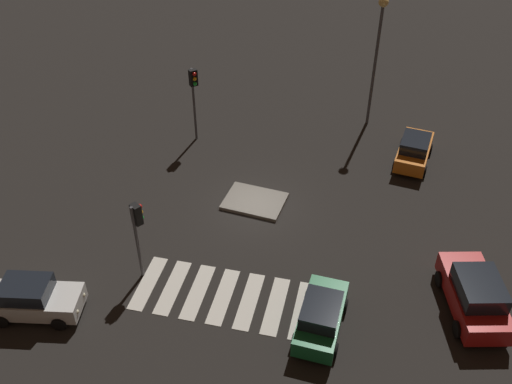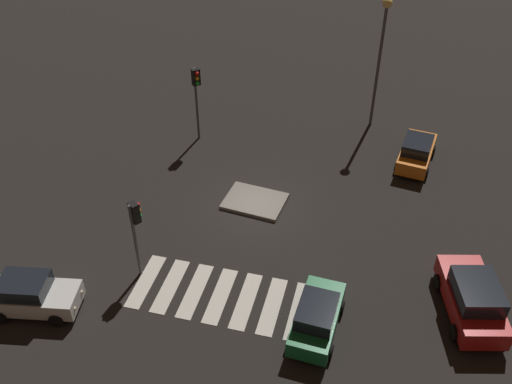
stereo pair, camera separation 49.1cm
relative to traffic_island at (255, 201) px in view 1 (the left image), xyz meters
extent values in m
plane|color=black|center=(0.16, -0.36, -0.09)|extent=(80.00, 80.00, 0.00)
cube|color=gray|center=(0.00, 0.00, 0.00)|extent=(3.28, 2.60, 0.18)
cube|color=#196B38|center=(4.46, -7.29, 0.56)|extent=(1.82, 3.83, 0.77)
cube|color=black|center=(4.44, -7.52, 1.25)|extent=(1.57, 2.00, 0.62)
cylinder|color=black|center=(3.74, -6.09, 0.21)|extent=(0.25, 0.61, 0.60)
cylinder|color=black|center=(5.31, -6.18, 0.21)|extent=(0.25, 0.61, 0.60)
cylinder|color=black|center=(3.60, -8.41, 0.21)|extent=(0.25, 0.61, 0.60)
cylinder|color=black|center=(5.18, -8.50, 0.21)|extent=(0.25, 0.61, 0.60)
sphere|color=#F2EABF|center=(4.13, -5.44, 0.56)|extent=(0.20, 0.20, 0.20)
sphere|color=#F2EABF|center=(5.01, -5.49, 0.56)|extent=(0.20, 0.20, 0.20)
cube|color=silver|center=(-7.15, -9.15, 0.57)|extent=(4.05, 2.28, 0.78)
cube|color=black|center=(-7.38, -9.19, 1.28)|extent=(2.19, 1.81, 0.63)
cylinder|color=black|center=(-6.12, -8.15, 0.22)|extent=(0.64, 0.33, 0.61)
cylinder|color=black|center=(-5.84, -9.73, 0.22)|extent=(0.64, 0.33, 0.61)
cylinder|color=black|center=(-8.45, -8.57, 0.22)|extent=(0.64, 0.33, 0.61)
cylinder|color=black|center=(-8.17, -10.15, 0.22)|extent=(0.64, 0.33, 0.61)
sphere|color=#F2EABF|center=(-5.38, -8.38, 0.57)|extent=(0.20, 0.20, 0.20)
sphere|color=#F2EABF|center=(-5.23, -9.27, 0.57)|extent=(0.20, 0.20, 0.20)
cube|color=orange|center=(7.92, 5.71, 0.57)|extent=(2.16, 3.99, 0.78)
cube|color=black|center=(7.89, 5.48, 1.27)|extent=(1.75, 2.14, 0.63)
cylinder|color=black|center=(7.30, 6.99, 0.22)|extent=(0.31, 0.64, 0.61)
cylinder|color=black|center=(8.88, 6.76, 0.22)|extent=(0.31, 0.64, 0.61)
cylinder|color=black|center=(6.96, 4.66, 0.22)|extent=(0.31, 0.64, 0.61)
cylinder|color=black|center=(8.54, 4.43, 0.22)|extent=(0.31, 0.64, 0.61)
sphere|color=#F2EABF|center=(7.75, 7.62, 0.57)|extent=(0.20, 0.20, 0.20)
sphere|color=#F2EABF|center=(8.63, 7.49, 0.57)|extent=(0.20, 0.20, 0.20)
cube|color=red|center=(10.44, -4.86, 0.66)|extent=(2.87, 4.70, 0.90)
cube|color=black|center=(10.50, -5.11, 1.48)|extent=(2.19, 2.58, 0.73)
cylinder|color=black|center=(9.22, -3.76, 0.26)|extent=(0.42, 0.74, 0.70)
cylinder|color=black|center=(11.00, -3.32, 0.26)|extent=(0.42, 0.74, 0.70)
cylinder|color=black|center=(9.87, -6.39, 0.26)|extent=(0.42, 0.74, 0.70)
cylinder|color=black|center=(11.66, -5.95, 0.26)|extent=(0.42, 0.74, 0.70)
sphere|color=#F2EABF|center=(9.42, -2.90, 0.66)|extent=(0.23, 0.23, 0.23)
sphere|color=#F2EABF|center=(10.42, -2.65, 0.66)|extent=(0.23, 0.23, 0.23)
cylinder|color=#47474C|center=(-3.69, -6.17, 1.88)|extent=(0.14, 0.14, 3.95)
cube|color=black|center=(-3.59, -6.02, 3.38)|extent=(0.54, 0.51, 0.96)
sphere|color=red|center=(-3.48, -5.86, 3.68)|extent=(0.22, 0.22, 0.22)
sphere|color=orange|center=(-3.48, -5.86, 3.38)|extent=(0.22, 0.22, 0.22)
sphere|color=green|center=(-3.48, -5.86, 3.08)|extent=(0.22, 0.22, 0.22)
cylinder|color=#47474C|center=(-4.84, 5.21, 2.21)|extent=(0.14, 0.14, 4.61)
cube|color=black|center=(-4.72, 5.07, 4.04)|extent=(0.54, 0.53, 0.96)
sphere|color=red|center=(-4.59, 4.92, 4.34)|extent=(0.22, 0.22, 0.22)
sphere|color=orange|center=(-4.59, 4.92, 4.04)|extent=(0.22, 0.22, 0.22)
sphere|color=green|center=(-4.59, 4.92, 3.74)|extent=(0.22, 0.22, 0.22)
cylinder|color=#47474C|center=(5.07, 9.39, 3.66)|extent=(0.18, 0.18, 7.50)
sphere|color=#F9D172|center=(5.07, 9.39, 7.59)|extent=(0.56, 0.56, 0.56)
cube|color=silver|center=(-3.29, -6.58, -0.08)|extent=(0.70, 3.20, 0.02)
cube|color=silver|center=(-2.14, -6.58, -0.08)|extent=(0.70, 3.20, 0.02)
cube|color=silver|center=(-0.99, -6.58, -0.08)|extent=(0.70, 3.20, 0.02)
cube|color=silver|center=(0.16, -6.58, -0.08)|extent=(0.70, 3.20, 0.02)
cube|color=silver|center=(1.31, -6.58, -0.08)|extent=(0.70, 3.20, 0.02)
cube|color=silver|center=(2.46, -6.58, -0.08)|extent=(0.70, 3.20, 0.02)
cube|color=silver|center=(3.61, -6.58, -0.08)|extent=(0.70, 3.20, 0.02)
camera|label=1|loc=(5.30, -22.37, 18.55)|focal=39.94mm
camera|label=2|loc=(5.78, -22.25, 18.55)|focal=39.94mm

